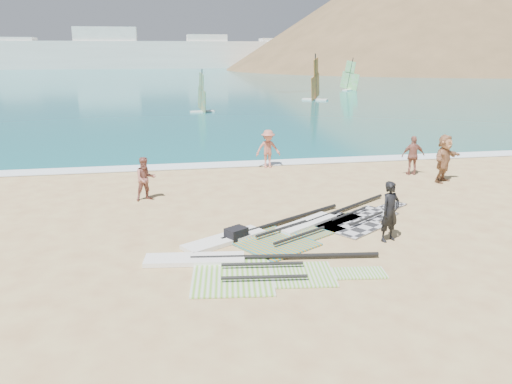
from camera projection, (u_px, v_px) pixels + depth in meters
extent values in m
plane|color=#CCB877|center=(345.00, 271.00, 12.33)|extent=(300.00, 300.00, 0.00)
cube|color=#0D5C61|center=(177.00, 71.00, 137.21)|extent=(300.00, 240.00, 0.06)
cube|color=white|center=(255.00, 164.00, 23.97)|extent=(300.00, 1.20, 0.04)
cube|color=white|center=(107.00, 55.00, 149.64)|extent=(160.00, 8.00, 8.00)
cube|color=white|center=(18.00, 53.00, 145.13)|extent=(10.00, 7.00, 9.00)
cube|color=white|center=(107.00, 48.00, 149.09)|extent=(18.00, 7.00, 12.00)
cube|color=white|center=(207.00, 52.00, 154.61)|extent=(12.00, 7.00, 10.00)
cube|color=white|center=(285.00, 53.00, 159.12)|extent=(16.00, 7.00, 9.00)
cube|color=white|center=(345.00, 50.00, 162.34)|extent=(10.00, 7.00, 11.00)
cone|color=brown|center=(462.00, 69.00, 150.18)|extent=(143.00, 143.00, 45.00)
cube|color=#262729|center=(345.00, 225.00, 15.55)|extent=(2.48, 2.53, 0.04)
cube|color=#262729|center=(372.00, 214.00, 16.58)|extent=(1.79, 1.77, 0.04)
cube|color=#262729|center=(392.00, 206.00, 17.42)|extent=(1.26, 1.11, 0.04)
cylinder|color=black|center=(346.00, 208.00, 16.95)|extent=(3.66, 2.56, 0.10)
cylinder|color=black|center=(349.00, 214.00, 16.19)|extent=(1.53, 1.08, 0.08)
cylinder|color=black|center=(367.00, 218.00, 15.74)|extent=(1.53, 1.08, 0.08)
cube|color=white|center=(307.00, 224.00, 15.54)|extent=(2.23, 1.80, 0.12)
cube|color=#70C12D|center=(232.00, 276.00, 12.00)|extent=(2.18, 2.36, 0.04)
cube|color=#70C12D|center=(303.00, 275.00, 12.09)|extent=(1.66, 1.57, 0.04)
cube|color=#70C12D|center=(359.00, 273.00, 12.17)|extent=(1.35, 0.80, 0.04)
cylinder|color=black|center=(285.00, 256.00, 12.98)|extent=(4.89, 0.74, 0.12)
cylinder|color=black|center=(262.00, 264.00, 12.36)|extent=(2.03, 0.34, 0.09)
cylinder|color=black|center=(264.00, 277.00, 11.64)|extent=(2.03, 0.34, 0.09)
cube|color=white|center=(195.00, 260.00, 12.86)|extent=(2.63, 1.01, 0.12)
cube|color=orange|center=(272.00, 242.00, 14.13)|extent=(2.74, 2.81, 0.04)
cube|color=orange|center=(313.00, 229.00, 15.20)|extent=(1.99, 1.95, 0.04)
cube|color=orange|center=(342.00, 219.00, 16.08)|extent=(1.43, 1.20, 0.04)
cylinder|color=black|center=(284.00, 221.00, 15.68)|extent=(4.29, 2.59, 0.12)
cylinder|color=black|center=(282.00, 228.00, 14.83)|extent=(1.79, 1.10, 0.09)
cylinder|color=black|center=(300.00, 235.00, 14.29)|extent=(1.79, 1.10, 0.09)
cube|color=white|center=(224.00, 240.00, 14.21)|extent=(2.56, 1.90, 0.12)
cube|color=black|center=(236.00, 234.00, 14.29)|extent=(0.73, 0.68, 0.37)
imported|color=black|center=(390.00, 212.00, 14.09)|extent=(0.75, 0.63, 1.75)
imported|color=#97584D|center=(145.00, 179.00, 18.01)|extent=(0.92, 0.82, 1.59)
imported|color=#B66555|center=(268.00, 149.00, 23.05)|extent=(1.17, 0.71, 1.77)
imported|color=#985B4C|center=(413.00, 156.00, 21.70)|extent=(1.05, 0.53, 1.72)
imported|color=#AB7650|center=(444.00, 158.00, 20.48)|extent=(1.85, 1.52, 1.98)
cube|color=white|center=(202.00, 111.00, 44.01)|extent=(2.16, 1.02, 0.12)
cube|color=orange|center=(202.00, 100.00, 43.73)|extent=(0.58, 2.51, 2.27)
cube|color=orange|center=(201.00, 82.00, 43.30)|extent=(0.35, 1.42, 1.58)
cylinder|color=black|center=(202.00, 90.00, 43.49)|extent=(0.23, 0.72, 3.60)
cube|color=white|center=(315.00, 99.00, 54.65)|extent=(2.75, 2.18, 0.16)
cube|color=red|center=(315.00, 87.00, 54.28)|extent=(1.89, 2.87, 3.01)
cube|color=red|center=(316.00, 67.00, 53.71)|extent=(1.09, 1.63, 2.09)
cylinder|color=black|center=(316.00, 76.00, 53.97)|extent=(0.61, 0.86, 4.77)
cube|color=white|center=(349.00, 90.00, 68.29)|extent=(2.33, 2.08, 0.14)
cube|color=green|center=(350.00, 81.00, 67.97)|extent=(1.92, 2.34, 2.64)
cube|color=green|center=(350.00, 67.00, 67.47)|extent=(1.10, 1.34, 1.84)
cylinder|color=black|center=(350.00, 73.00, 67.70)|extent=(0.61, 0.71, 4.20)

